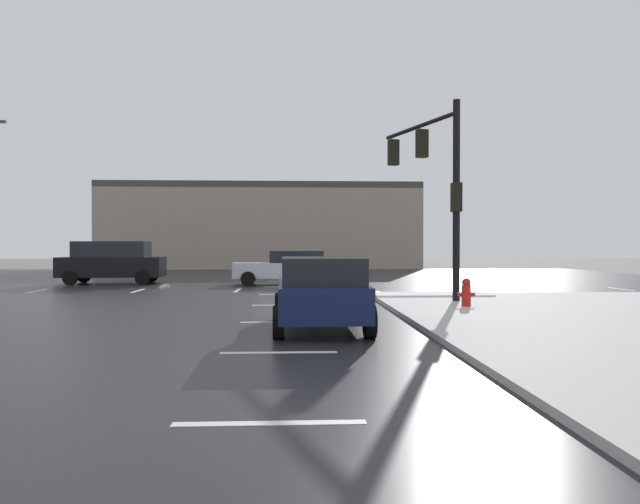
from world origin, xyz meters
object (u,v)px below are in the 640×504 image
object	(u,v)px
suv_black	(112,261)
sedan_navy	(320,291)
sedan_silver	(286,267)
fire_hydrant	(466,292)
traffic_signal_mast	(435,173)

from	to	relation	value
suv_black	sedan_navy	distance (m)	18.25
suv_black	sedan_silver	xyz separation A→B (m)	(8.32, -1.03, -0.24)
fire_hydrant	traffic_signal_mast	bearing A→B (deg)	94.58
sedan_silver	fire_hydrant	bearing A→B (deg)	113.33
traffic_signal_mast	suv_black	distance (m)	16.66
traffic_signal_mast	sedan_silver	world-z (taller)	traffic_signal_mast
traffic_signal_mast	sedan_silver	distance (m)	10.40
fire_hydrant	suv_black	size ratio (longest dim) A/B	0.16
fire_hydrant	sedan_navy	distance (m)	5.53
traffic_signal_mast	sedan_navy	world-z (taller)	traffic_signal_mast
suv_black	sedan_navy	xyz separation A→B (m)	(9.25, -15.73, -0.24)
suv_black	sedan_silver	bearing A→B (deg)	171.40
sedan_silver	suv_black	bearing A→B (deg)	-8.66
suv_black	sedan_navy	bearing A→B (deg)	118.91
suv_black	traffic_signal_mast	bearing A→B (deg)	142.97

